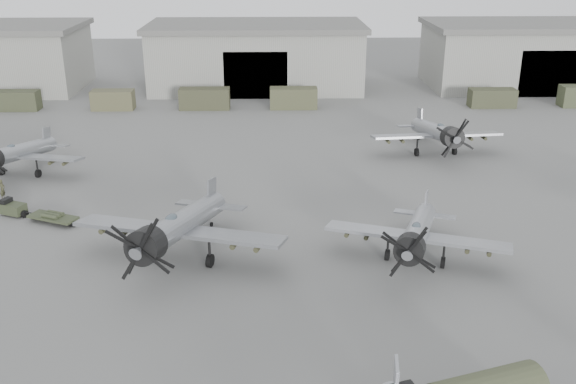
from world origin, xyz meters
name	(u,v)px	position (x,y,z in m)	size (l,w,h in m)	color
ground	(234,358)	(0.00, 0.00, 0.00)	(220.00, 220.00, 0.00)	slate
hangar_center	(256,56)	(0.00, 61.96, 4.37)	(29.00, 14.80, 8.70)	gray
hangar_right	(532,54)	(38.00, 61.96, 4.37)	(29.00, 14.80, 8.70)	gray
support_truck_1	(18,100)	(-28.45, 50.00, 1.17)	(5.07, 2.20, 2.33)	#363A26
support_truck_2	(113,100)	(-17.08, 50.00, 1.17)	(5.00, 2.20, 2.33)	#4B4A31
support_truck_3	(205,99)	(-6.08, 50.00, 1.26)	(6.02, 2.20, 2.51)	#373925
support_truck_4	(293,98)	(4.66, 50.00, 1.26)	(5.70, 2.20, 2.51)	#42442C
support_truck_6	(492,98)	(28.94, 50.00, 1.12)	(5.55, 2.20, 2.24)	#383B26
aircraft_mid_1	(176,228)	(-3.98, 10.02, 2.48)	(13.67, 12.30, 5.45)	gray
aircraft_mid_2	(417,234)	(10.91, 9.53, 2.10)	(11.49, 10.36, 4.62)	#9D9FA5
aircraft_far_0	(16,153)	(-19.92, 26.50, 2.08)	(11.53, 10.38, 4.58)	gray
aircraft_far_1	(438,133)	(17.57, 31.29, 2.24)	(12.39, 11.15, 4.94)	#93969C
tug_trailer	(28,212)	(-15.97, 17.47, 0.48)	(6.31, 3.65, 1.28)	#323925
ground_crew	(2,189)	(-19.25, 21.24, 0.83)	(0.61, 0.40, 1.66)	#3C3C27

